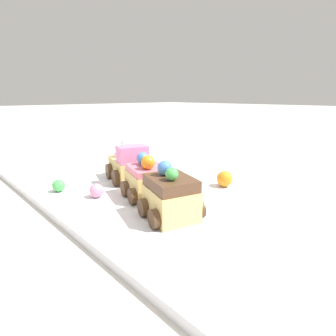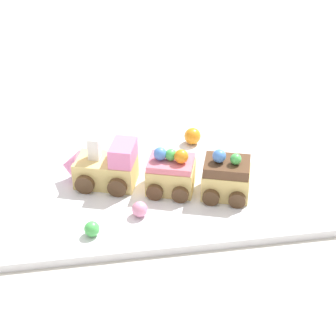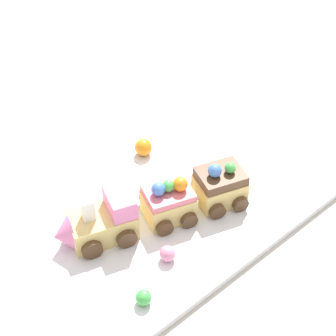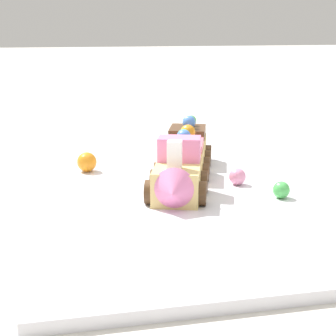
{
  "view_description": "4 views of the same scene",
  "coord_description": "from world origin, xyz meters",
  "px_view_note": "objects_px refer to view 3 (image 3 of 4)",
  "views": [
    {
      "loc": [
        -0.32,
        0.29,
        0.17
      ],
      "look_at": [
        -0.01,
        -0.02,
        0.05
      ],
      "focal_mm": 28.0,
      "sensor_mm": 36.0,
      "label": 1
    },
    {
      "loc": [
        0.1,
        0.72,
        0.49
      ],
      "look_at": [
        -0.01,
        0.01,
        0.03
      ],
      "focal_mm": 60.0,
      "sensor_mm": 36.0,
      "label": 2
    },
    {
      "loc": [
        0.35,
        0.45,
        0.61
      ],
      "look_at": [
        -0.04,
        0.0,
        0.06
      ],
      "focal_mm": 60.0,
      "sensor_mm": 36.0,
      "label": 3
    },
    {
      "loc": [
        0.71,
        -0.15,
        0.22
      ],
      "look_at": [
        -0.01,
        0.02,
        0.03
      ],
      "focal_mm": 60.0,
      "sensor_mm": 36.0,
      "label": 4
    }
  ],
  "objects_px": {
    "gumball_pink": "(168,254)",
    "cake_train_locomotive": "(98,223)",
    "cake_car_strawberry": "(168,202)",
    "gumball_orange": "(143,147)",
    "gumball_green": "(144,297)",
    "cake_car_chocolate": "(220,186)"
  },
  "relations": [
    {
      "from": "cake_car_strawberry",
      "to": "gumball_pink",
      "type": "xyz_separation_m",
      "value": [
        0.05,
        0.06,
        -0.02
      ]
    },
    {
      "from": "cake_car_strawberry",
      "to": "gumball_green",
      "type": "relative_size",
      "value": 4.2
    },
    {
      "from": "cake_car_strawberry",
      "to": "gumball_orange",
      "type": "relative_size",
      "value": 3.1
    },
    {
      "from": "cake_car_strawberry",
      "to": "gumball_pink",
      "type": "distance_m",
      "value": 0.08
    },
    {
      "from": "gumball_pink",
      "to": "gumball_orange",
      "type": "relative_size",
      "value": 0.79
    },
    {
      "from": "cake_train_locomotive",
      "to": "gumball_orange",
      "type": "xyz_separation_m",
      "value": [
        -0.16,
        -0.09,
        -0.01
      ]
    },
    {
      "from": "gumball_orange",
      "to": "cake_car_chocolate",
      "type": "bearing_deg",
      "value": 97.02
    },
    {
      "from": "cake_car_strawberry",
      "to": "cake_car_chocolate",
      "type": "xyz_separation_m",
      "value": [
        -0.08,
        0.03,
        0.0
      ]
    },
    {
      "from": "cake_train_locomotive",
      "to": "gumball_orange",
      "type": "relative_size",
      "value": 4.36
    },
    {
      "from": "gumball_pink",
      "to": "cake_car_chocolate",
      "type": "bearing_deg",
      "value": -165.41
    },
    {
      "from": "gumball_green",
      "to": "gumball_orange",
      "type": "bearing_deg",
      "value": -129.22
    },
    {
      "from": "cake_train_locomotive",
      "to": "gumball_green",
      "type": "relative_size",
      "value": 5.9
    },
    {
      "from": "cake_train_locomotive",
      "to": "gumball_orange",
      "type": "distance_m",
      "value": 0.18
    },
    {
      "from": "cake_train_locomotive",
      "to": "gumball_pink",
      "type": "distance_m",
      "value": 0.1
    },
    {
      "from": "cake_train_locomotive",
      "to": "gumball_orange",
      "type": "height_order",
      "value": "cake_train_locomotive"
    },
    {
      "from": "cake_car_strawberry",
      "to": "gumball_green",
      "type": "xyz_separation_m",
      "value": [
        0.12,
        0.09,
        -0.02
      ]
    },
    {
      "from": "cake_car_chocolate",
      "to": "gumball_orange",
      "type": "relative_size",
      "value": 3.1
    },
    {
      "from": "cake_train_locomotive",
      "to": "cake_car_strawberry",
      "type": "bearing_deg",
      "value": 179.87
    },
    {
      "from": "gumball_green",
      "to": "gumball_pink",
      "type": "bearing_deg",
      "value": -154.51
    },
    {
      "from": "gumball_pink",
      "to": "gumball_orange",
      "type": "height_order",
      "value": "gumball_orange"
    },
    {
      "from": "gumball_pink",
      "to": "cake_train_locomotive",
      "type": "bearing_deg",
      "value": -63.81
    },
    {
      "from": "cake_train_locomotive",
      "to": "cake_car_chocolate",
      "type": "height_order",
      "value": "same"
    }
  ]
}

